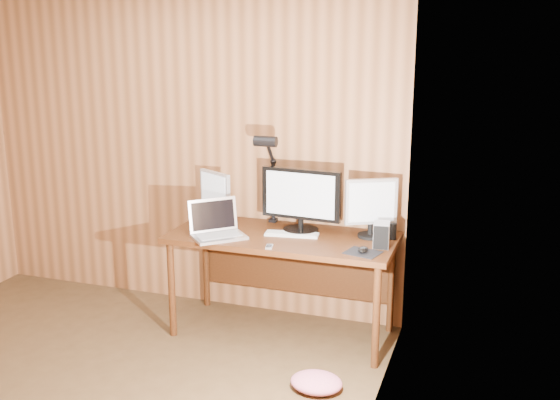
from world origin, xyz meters
The scene contains 14 objects.
room_shell centered at (0.00, 0.00, 1.25)m, with size 4.00×4.00×4.00m.
desk centered at (0.93, 1.70, 0.63)m, with size 1.60×0.70×0.75m.
monitor_center centered at (1.03, 1.76, 0.99)m, with size 0.59×0.26×0.46m.
monitor_left centered at (0.33, 1.81, 0.95)m, with size 0.31×0.19×0.38m.
monitor_right centered at (1.53, 1.79, 0.97)m, with size 0.34×0.20×0.42m.
laptop centered at (0.50, 1.46, 0.81)m, with size 0.44×0.44×0.25m.
keyboard centered at (0.99, 1.65, 0.76)m, with size 0.39×0.16×0.02m.
mousepad centered at (1.55, 1.44, 0.75)m, with size 0.22×0.18×0.00m, color black.
mouse centered at (1.55, 1.44, 0.77)m, with size 0.07×0.11×0.04m, color black.
hard_drive centered at (1.64, 1.60, 0.83)m, with size 0.12×0.16×0.17m.
phone centered at (0.93, 1.34, 0.76)m, with size 0.06×0.10×0.01m.
speaker centered at (1.69, 1.79, 0.81)m, with size 0.05×0.05×0.11m, color black.
desk_lamp centered at (0.75, 1.85, 1.20)m, with size 0.17×0.24×0.72m.
fabric_pile centered at (1.39, 0.94, 0.05)m, with size 0.33×0.27×0.10m, color #D66782, non-canonical shape.
Camera 1 is at (2.34, -2.57, 2.13)m, focal length 42.00 mm.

